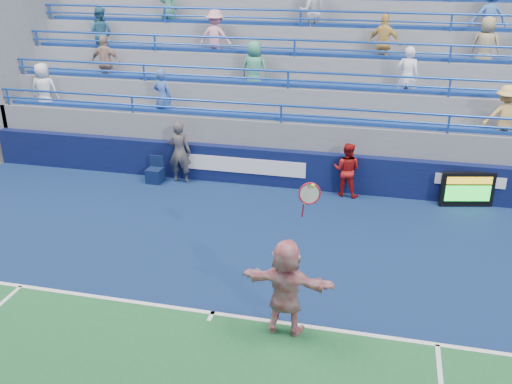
% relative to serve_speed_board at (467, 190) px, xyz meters
% --- Properties ---
extents(ground, '(120.00, 120.00, 0.00)m').
position_rel_serve_speed_board_xyz_m(ground, '(-5.14, -6.24, -0.49)').
color(ground, '#333538').
extents(sponsor_wall, '(18.00, 0.32, 1.10)m').
position_rel_serve_speed_board_xyz_m(sponsor_wall, '(-5.14, 0.26, 0.06)').
color(sponsor_wall, '#0A133B').
rests_on(sponsor_wall, ground).
extents(bleacher_stand, '(18.00, 5.60, 6.13)m').
position_rel_serve_speed_board_xyz_m(bleacher_stand, '(-5.15, 4.03, 1.06)').
color(bleacher_stand, slate).
rests_on(bleacher_stand, ground).
extents(serve_speed_board, '(1.40, 0.46, 0.97)m').
position_rel_serve_speed_board_xyz_m(serve_speed_board, '(0.00, 0.00, 0.00)').
color(serve_speed_board, black).
rests_on(serve_speed_board, ground).
extents(judge_chair, '(0.45, 0.45, 0.78)m').
position_rel_serve_speed_board_xyz_m(judge_chair, '(-8.74, -0.31, -0.24)').
color(judge_chair, '#0C193C').
rests_on(judge_chair, ground).
extents(tennis_player, '(1.72, 0.63, 2.93)m').
position_rel_serve_speed_board_xyz_m(tennis_player, '(-3.71, -6.42, 0.43)').
color(tennis_player, white).
rests_on(tennis_player, ground).
extents(line_judge, '(0.70, 0.48, 1.85)m').
position_rel_serve_speed_board_xyz_m(line_judge, '(-8.03, -0.07, 0.44)').
color(line_judge, '#131634').
rests_on(line_judge, ground).
extents(ball_girl, '(0.83, 0.69, 1.54)m').
position_rel_serve_speed_board_xyz_m(ball_girl, '(-3.19, -0.00, 0.28)').
color(ball_girl, '#A51412').
rests_on(ball_girl, ground).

